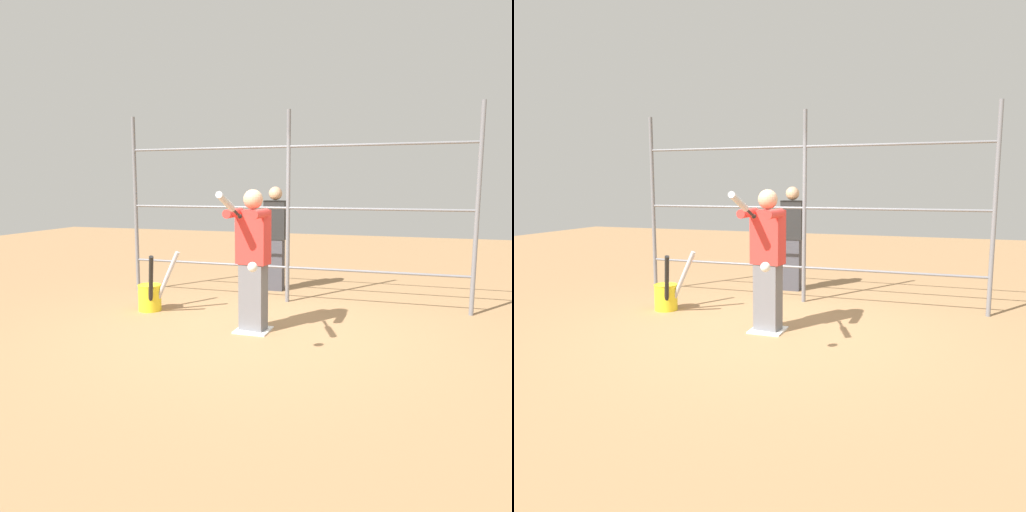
# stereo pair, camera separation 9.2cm
# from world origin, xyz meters

# --- Properties ---
(ground_plane) EXTENTS (24.00, 24.00, 0.00)m
(ground_plane) POSITION_xyz_m (0.00, 0.00, 0.00)
(ground_plane) COLOR #9E754C
(home_plate) EXTENTS (0.40, 0.40, 0.02)m
(home_plate) POSITION_xyz_m (0.00, 0.00, 0.01)
(home_plate) COLOR white
(home_plate) RESTS_ON ground
(fence_backstop) EXTENTS (5.16, 0.06, 2.80)m
(fence_backstop) POSITION_xyz_m (0.00, -1.60, 1.40)
(fence_backstop) COLOR slate
(fence_backstop) RESTS_ON ground
(batter) EXTENTS (0.43, 0.61, 1.68)m
(batter) POSITION_xyz_m (0.00, 0.02, 0.91)
(batter) COLOR slate
(batter) RESTS_ON ground
(baseball_bat_swinging) EXTENTS (0.16, 0.86, 0.30)m
(baseball_bat_swinging) POSITION_xyz_m (-0.06, 0.96, 1.55)
(baseball_bat_swinging) COLOR black
(softball_in_flight) EXTENTS (0.10, 0.10, 0.10)m
(softball_in_flight) POSITION_xyz_m (-0.35, 1.06, 0.96)
(softball_in_flight) COLOR white
(bat_bucket) EXTENTS (0.63, 0.87, 0.85)m
(bat_bucket) POSITION_xyz_m (1.65, -0.49, 0.23)
(bat_bucket) COLOR yellow
(bat_bucket) RESTS_ON ground
(bystander_behind_fence) EXTENTS (0.35, 0.22, 1.71)m
(bystander_behind_fence) POSITION_xyz_m (0.40, -2.34, 0.89)
(bystander_behind_fence) COLOR #3F3F47
(bystander_behind_fence) RESTS_ON ground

